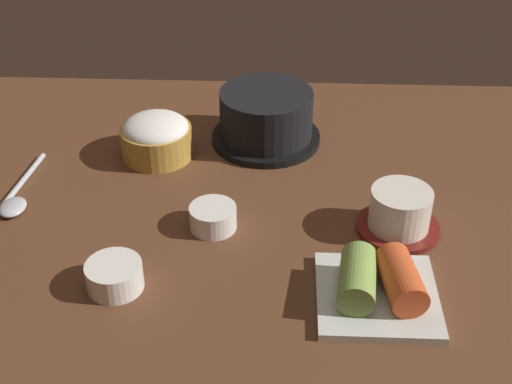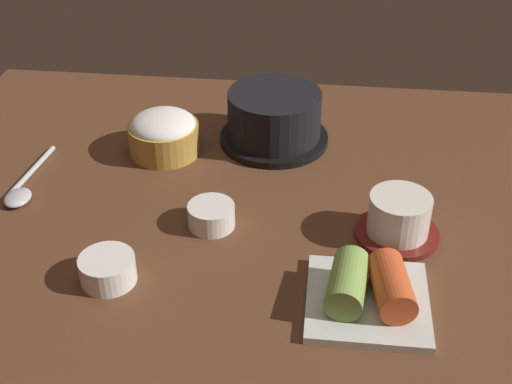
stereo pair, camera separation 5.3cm
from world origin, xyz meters
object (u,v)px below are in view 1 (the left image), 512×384
(rice_bowl, at_px, (156,136))
(spoon, at_px, (16,199))
(tea_cup_with_saucer, at_px, (400,212))
(kimchi_plate, at_px, (378,286))
(stone_pot, at_px, (266,117))
(banchan_cup_center, at_px, (213,217))
(side_bowl_near, at_px, (114,275))

(rice_bowl, relative_size, spoon, 0.66)
(rice_bowl, bearing_deg, tea_cup_with_saucer, -26.65)
(kimchi_plate, bearing_deg, stone_pot, 111.41)
(tea_cup_with_saucer, xyz_separation_m, banchan_cup_center, (-0.24, -0.00, -0.01))
(rice_bowl, distance_m, tea_cup_with_saucer, 0.38)
(banchan_cup_center, bearing_deg, stone_pot, 74.76)
(banchan_cup_center, height_order, side_bowl_near, side_bowl_near)
(tea_cup_with_saucer, bearing_deg, spoon, 175.61)
(rice_bowl, relative_size, tea_cup_with_saucer, 0.99)
(banchan_cup_center, bearing_deg, side_bowl_near, -130.80)
(rice_bowl, bearing_deg, banchan_cup_center, -59.95)
(stone_pot, bearing_deg, rice_bowl, -162.52)
(banchan_cup_center, xyz_separation_m, side_bowl_near, (-0.10, -0.12, 0.00))
(rice_bowl, distance_m, side_bowl_near, 0.30)
(stone_pot, distance_m, banchan_cup_center, 0.24)
(spoon, bearing_deg, kimchi_plate, -19.79)
(kimchi_plate, bearing_deg, tea_cup_with_saucer, 73.29)
(side_bowl_near, bearing_deg, tea_cup_with_saucer, 19.80)
(side_bowl_near, bearing_deg, spoon, 136.49)
(side_bowl_near, xyz_separation_m, spoon, (-0.17, 0.16, -0.01))
(stone_pot, distance_m, side_bowl_near, 0.39)
(stone_pot, xyz_separation_m, tea_cup_with_saucer, (0.18, -0.22, -0.01))
(stone_pot, distance_m, tea_cup_with_saucer, 0.29)
(banchan_cup_center, distance_m, kimchi_plate, 0.24)
(stone_pot, xyz_separation_m, side_bowl_near, (-0.17, -0.35, -0.02))
(tea_cup_with_saucer, bearing_deg, side_bowl_near, -160.20)
(stone_pot, height_order, side_bowl_near, stone_pot)
(banchan_cup_center, bearing_deg, tea_cup_with_saucer, 0.87)
(rice_bowl, xyz_separation_m, banchan_cup_center, (0.10, -0.18, -0.02))
(rice_bowl, distance_m, kimchi_plate, 0.43)
(rice_bowl, distance_m, banchan_cup_center, 0.20)
(tea_cup_with_saucer, bearing_deg, kimchi_plate, -106.71)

